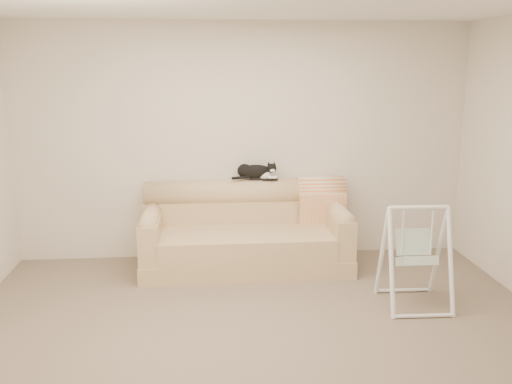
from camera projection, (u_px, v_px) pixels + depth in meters
ground_plane at (261, 334)px, 4.65m from camera, size 5.00×5.00×0.00m
room_shell at (261, 148)px, 4.31m from camera, size 5.04×4.04×2.60m
sofa at (245, 234)px, 6.14m from camera, size 2.20×0.93×0.90m
remote_a at (258, 179)px, 6.27m from camera, size 0.18×0.05×0.03m
remote_b at (270, 179)px, 6.26m from camera, size 0.17×0.05×0.02m
tuxedo_cat at (256, 171)px, 6.25m from camera, size 0.50×0.19×0.20m
throw_blanket at (321, 194)px, 6.35m from camera, size 0.51×0.38×0.58m
baby_swing at (415, 256)px, 5.12m from camera, size 0.58×0.62×0.94m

